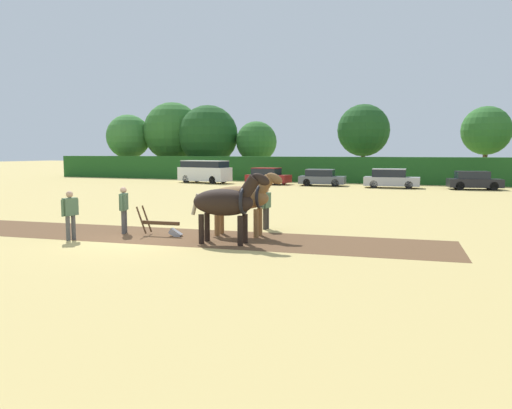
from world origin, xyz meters
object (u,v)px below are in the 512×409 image
Objects in this scene: tree_center_left at (208,135)px; draft_horse_lead_left at (226,202)px; tree_far_left at (128,137)px; draft_horse_lead_right at (241,198)px; tree_center at (256,142)px; parked_car_center_left at (322,178)px; parked_car_left at (268,176)px; parked_car_center_right at (474,181)px; tree_right at (486,131)px; farmer_onlooker_left at (70,212)px; plow at (164,227)px; farmer_beside_team at (266,205)px; parked_car_center at (391,179)px; tree_center_right at (364,130)px; tree_left at (173,132)px; farmer_at_plow at (124,206)px.

tree_center_left is 43.68m from draft_horse_lead_left.
tree_far_left is 2.64× the size of draft_horse_lead_right.
parked_car_center_left is at bearing -46.50° from tree_center.
parked_car_left is (-9.07, 28.20, -0.61)m from draft_horse_lead_left.
draft_horse_lead_left is 29.29m from parked_car_center_right.
tree_right reaches higher than farmer_onlooker_left.
parked_car_center_left is (16.34, -10.39, -4.20)m from tree_center_left.
draft_horse_lead_right is 1.69× the size of plow.
parked_car_left is (21.50, -8.86, -4.06)m from tree_far_left.
tree_center_left is 5.11× the size of farmer_onlooker_left.
farmer_onlooker_left is (-4.94, -2.90, -0.37)m from draft_horse_lead_right.
parked_car_center_right is at bearing 76.89° from farmer_beside_team.
draft_horse_lead_right is at bearing -97.80° from parked_car_center.
tree_center_left is at bearing 176.70° from tree_center_right.
tree_center_right is 12.39m from parked_car_left.
draft_horse_lead_left is 1.64× the size of farmer_onlooker_left.
tree_center_right is at bearing 87.59° from draft_horse_lead_left.
farmer_beside_team is at bearing -47.74° from tree_far_left.
plow is 3.13m from farmer_onlooker_left.
tree_center_right is at bearing -3.62° from tree_left.
tree_center_right is 37.22m from plow.
tree_left reaches higher than farmer_onlooker_left.
farmer_beside_team is at bearing 11.98° from farmer_at_plow.
tree_left is 5.34× the size of plow.
parked_car_center is (6.19, 27.17, -0.23)m from farmer_at_plow.
farmer_beside_team is 0.38× the size of parked_car_center_right.
plow is 27.50m from parked_car_center.
tree_far_left reaches higher than draft_horse_lead_right.
parked_car_left is at bearing 173.78° from parked_car_center.
draft_horse_lead_right is 2.89m from plow.
tree_right reaches higher than draft_horse_lead_left.
tree_center_left reaches higher than draft_horse_lead_left.
tree_far_left is 5.49m from tree_left.
draft_horse_lead_right is 26.17m from parked_car_center.
tree_center_left is (5.08, -0.42, -0.49)m from tree_left.
parked_car_left is at bearing -42.36° from tree_center_left.
farmer_onlooker_left reaches higher than parked_car_center_left.
tree_left is 1.22× the size of tree_right.
tree_right is 41.07m from farmer_at_plow.
tree_center is at bearing 172.03° from tree_center_right.
tree_right is 4.46× the size of farmer_onlooker_left.
tree_center_left is 1.15× the size of tree_right.
parked_car_center is at bearing -8.99° from parked_car_center_left.
tree_center reaches higher than farmer_beside_team.
farmer_beside_team is (-9.29, -35.69, -4.02)m from tree_right.
tree_center reaches higher than farmer_onlooker_left.
parked_car_center_left is (-4.14, 24.80, -0.24)m from farmer_beside_team.
tree_center_left reaches higher than parked_car_left.
tree_center_right reaches higher than farmer_onlooker_left.
parked_car_center_left reaches higher than plow.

